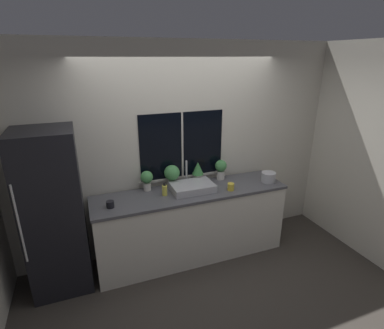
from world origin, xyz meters
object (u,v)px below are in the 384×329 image
at_px(potted_plant_center_left, 172,174).
at_px(kettle, 268,177).
at_px(potted_plant_far_left, 147,179).
at_px(soap_bottle, 165,190).
at_px(refrigerator, 54,212).
at_px(potted_plant_center_right, 198,171).
at_px(sink, 192,187).
at_px(mug_yellow, 231,187).
at_px(potted_plant_far_right, 221,168).
at_px(mug_black, 110,204).

relative_size(potted_plant_center_left, kettle, 1.53).
bearing_deg(potted_plant_far_left, soap_bottle, -52.59).
bearing_deg(refrigerator, potted_plant_center_right, 5.82).
distance_m(sink, mug_yellow, 0.48).
xyz_separation_m(potted_plant_center_left, potted_plant_center_right, (0.35, 0.00, -0.01)).
distance_m(refrigerator, potted_plant_center_left, 1.41).
distance_m(refrigerator, potted_plant_far_left, 1.09).
xyz_separation_m(potted_plant_far_right, mug_black, (-1.50, -0.30, -0.12)).
xyz_separation_m(potted_plant_center_left, soap_bottle, (-0.16, -0.21, -0.10)).
bearing_deg(potted_plant_far_right, mug_black, -168.65).
relative_size(potted_plant_center_right, mug_black, 3.32).
xyz_separation_m(potted_plant_far_left, soap_bottle, (0.16, -0.21, -0.09)).
bearing_deg(sink, potted_plant_far_right, 22.29).
bearing_deg(mug_yellow, potted_plant_center_left, 150.24).
relative_size(potted_plant_far_right, mug_yellow, 2.97).
height_order(refrigerator, mug_black, refrigerator).
bearing_deg(potted_plant_far_right, potted_plant_center_right, 180.00).
xyz_separation_m(potted_plant_center_right, potted_plant_far_right, (0.33, 0.00, -0.00)).
relative_size(refrigerator, potted_plant_center_right, 6.43).
distance_m(sink, soap_bottle, 0.36).
distance_m(potted_plant_center_right, mug_yellow, 0.49).
bearing_deg(soap_bottle, mug_black, -172.40).
bearing_deg(potted_plant_center_left, mug_yellow, -29.76).
height_order(potted_plant_center_left, soap_bottle, potted_plant_center_left).
height_order(refrigerator, kettle, refrigerator).
distance_m(mug_yellow, kettle, 0.60).
xyz_separation_m(refrigerator, mug_yellow, (2.04, -0.19, 0.06)).
height_order(refrigerator, sink, refrigerator).
height_order(potted_plant_center_right, mug_black, potted_plant_center_right).
bearing_deg(sink, potted_plant_center_right, 52.14).
height_order(potted_plant_center_right, soap_bottle, potted_plant_center_right).
distance_m(sink, potted_plant_far_left, 0.57).
height_order(mug_yellow, kettle, kettle).
relative_size(mug_black, kettle, 0.46).
relative_size(potted_plant_far_left, mug_yellow, 2.79).
bearing_deg(kettle, potted_plant_center_right, 160.69).
xyz_separation_m(refrigerator, kettle, (2.63, -0.13, 0.08)).
distance_m(potted_plant_far_left, kettle, 1.60).
xyz_separation_m(potted_plant_far_right, kettle, (0.55, -0.31, -0.09)).
relative_size(refrigerator, sink, 3.53).
bearing_deg(sink, refrigerator, 179.16).
relative_size(potted_plant_far_right, kettle, 1.44).
xyz_separation_m(potted_plant_center_left, potted_plant_far_right, (0.69, 0.00, -0.01)).
xyz_separation_m(sink, mug_yellow, (0.45, -0.17, -0.00)).
relative_size(potted_plant_center_left, potted_plant_far_right, 1.06).
bearing_deg(sink, potted_plant_center_left, 134.53).
height_order(mug_black, mug_yellow, mug_yellow).
bearing_deg(potted_plant_far_left, sink, -21.06).
height_order(potted_plant_far_left, mug_yellow, potted_plant_far_left).
bearing_deg(potted_plant_center_left, sink, -45.47).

